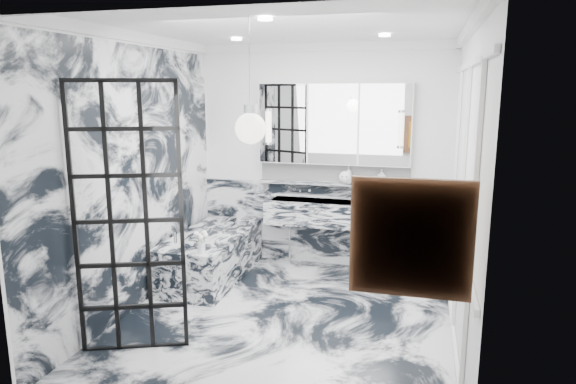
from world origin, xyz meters
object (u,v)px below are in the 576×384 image
(trough_sink, at_px, (330,213))
(bathtub, at_px, (211,255))
(mirror_cabinet, at_px, (334,124))
(crittall_door, at_px, (128,221))

(trough_sink, distance_m, bathtub, 1.55)
(mirror_cabinet, bearing_deg, crittall_door, -116.09)
(mirror_cabinet, bearing_deg, bathtub, -147.94)
(crittall_door, bearing_deg, mirror_cabinet, 42.52)
(trough_sink, distance_m, mirror_cabinet, 1.10)
(mirror_cabinet, height_order, bathtub, mirror_cabinet)
(crittall_door, xyz_separation_m, trough_sink, (1.28, 2.44, -0.43))
(crittall_door, distance_m, bathtub, 1.99)
(trough_sink, relative_size, mirror_cabinet, 0.84)
(crittall_door, relative_size, trough_sink, 1.45)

